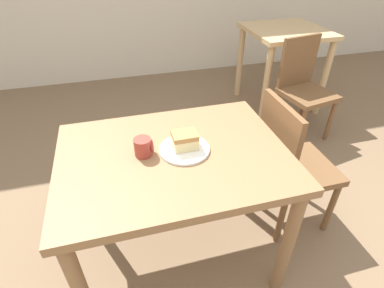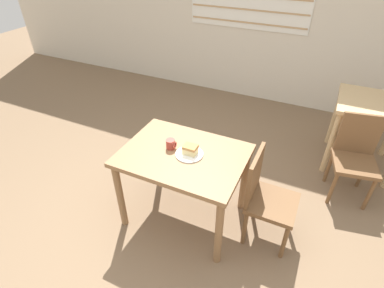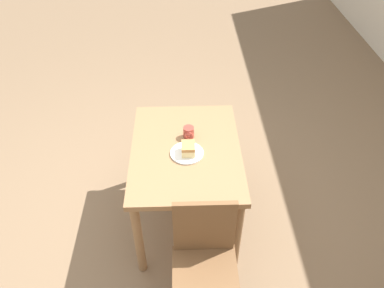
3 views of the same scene
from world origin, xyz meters
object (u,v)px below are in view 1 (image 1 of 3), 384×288
coffee_mug (144,147)px  plate (184,149)px  dining_table_near (174,172)px  cake_slice (185,140)px  chair_far_corner (303,86)px  dining_table_far (284,45)px  chair_near_window (290,163)px

coffee_mug → plate: bearing=-5.3°
plate → dining_table_near: bearing=-172.9°
cake_slice → coffee_mug: (-0.18, 0.01, -0.01)m
dining_table_near → chair_far_corner: (1.33, 0.99, -0.17)m
dining_table_far → dining_table_near: bearing=-132.8°
chair_far_corner → dining_table_near: bearing=-153.9°
chair_far_corner → cake_slice: size_ratio=7.72×
dining_table_far → plate: (-1.37, -1.52, 0.11)m
dining_table_far → coffee_mug: bearing=-135.7°
dining_table_near → plate: 0.13m
chair_far_corner → coffee_mug: chair_far_corner is taller
coffee_mug → chair_far_corner: bearing=33.6°
cake_slice → coffee_mug: cake_slice is taller
dining_table_far → coffee_mug: coffee_mug is taller
chair_near_window → coffee_mug: (-0.81, -0.07, 0.32)m
dining_table_near → cake_slice: bearing=15.2°
plate → cake_slice: bearing=62.0°
cake_slice → coffee_mug: 0.18m
dining_table_far → coffee_mug: 2.16m
dining_table_far → cake_slice: (-1.36, -1.52, 0.15)m
chair_near_window → plate: chair_near_window is taller
dining_table_near → dining_table_far: (1.42, 1.53, 0.01)m
dining_table_far → chair_near_window: 1.62m
plate → cake_slice: 0.04m
plate → chair_near_window: bearing=8.0°
dining_table_near → plate: plate is taller
dining_table_near → cake_slice: cake_slice is taller
chair_near_window → coffee_mug: bearing=95.1°
chair_near_window → chair_far_corner: 1.10m
dining_table_far → chair_far_corner: 0.58m
chair_far_corner → coffee_mug: (-1.45, -0.96, 0.32)m
dining_table_far → cake_slice: size_ratio=7.17×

